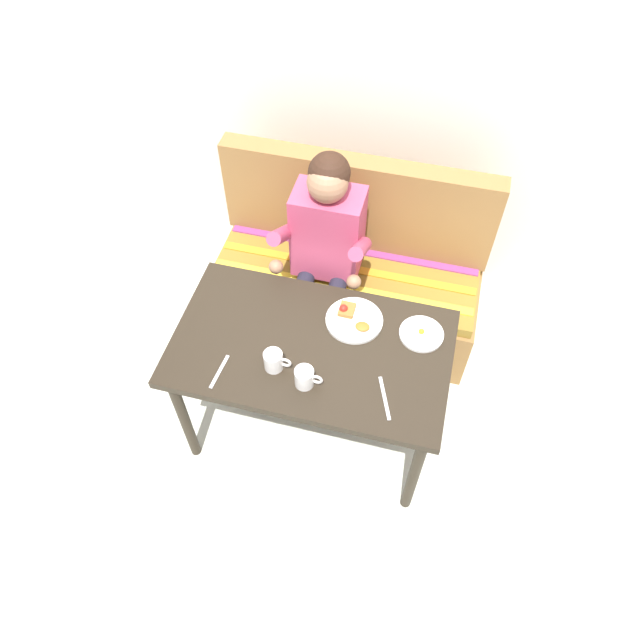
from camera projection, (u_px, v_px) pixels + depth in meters
The scene contains 11 objects.
ground_plane at pixel (313, 425), 3.12m from camera, with size 8.00×8.00×0.00m, color beige.
back_wall at pixel (378, 68), 2.84m from camera, with size 4.40×0.10×2.60m, color beige.
table at pixel (311, 356), 2.61m from camera, with size 1.20×0.70×0.73m.
couch at pixel (347, 278), 3.31m from camera, with size 1.44×0.56×1.00m.
person at pixel (324, 245), 2.90m from camera, with size 0.45×0.61×1.21m.
plate_breakfast at pixel (353, 319), 2.61m from camera, with size 0.25×0.25×0.05m.
plate_eggs at pixel (421, 334), 2.57m from camera, with size 0.19×0.19×0.04m.
coffee_mug at pixel (274, 360), 2.44m from camera, with size 0.12×0.08×0.09m.
coffee_mug_second at pixel (305, 377), 2.39m from camera, with size 0.12×0.08×0.09m.
fork at pixel (219, 372), 2.46m from camera, with size 0.01×0.17×0.01m, color silver.
knife at pixel (385, 398), 2.38m from camera, with size 0.01×0.20×0.01m, color silver.
Camera 1 is at (0.40, -1.41, 2.81)m, focal length 33.27 mm.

